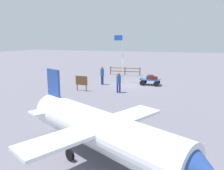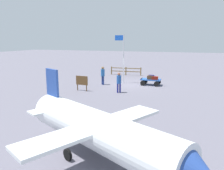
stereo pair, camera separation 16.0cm
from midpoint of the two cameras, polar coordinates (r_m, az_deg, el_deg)
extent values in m
plane|color=slate|center=(22.19, 5.43, 0.21)|extent=(120.00, 120.00, 0.00)
cube|color=#2556AD|center=(21.89, 9.40, 1.39)|extent=(1.87, 1.04, 0.10)
cube|color=#2556AD|center=(22.06, 7.15, 1.53)|extent=(0.09, 0.97, 0.10)
cylinder|color=black|center=(21.55, 7.43, 0.50)|extent=(0.49, 0.13, 0.49)
cylinder|color=black|center=(22.58, 7.99, 0.98)|extent=(0.49, 0.13, 0.49)
cylinder|color=black|center=(21.33, 10.84, 0.27)|extent=(0.49, 0.13, 0.49)
cylinder|color=black|center=(22.37, 11.25, 0.77)|extent=(0.49, 0.13, 0.49)
cube|color=#422E1E|center=(21.62, 9.27, 1.88)|extent=(0.55, 0.32, 0.35)
cube|color=maroon|center=(21.55, 10.43, 1.75)|extent=(0.62, 0.37, 0.30)
cube|color=navy|center=(21.87, 9.52, 2.03)|extent=(0.50, 0.41, 0.39)
cube|color=navy|center=(22.10, 9.97, 1.93)|extent=(0.59, 0.40, 0.25)
cylinder|color=navy|center=(18.54, 1.74, -0.75)|extent=(0.14, 0.14, 0.77)
cylinder|color=navy|center=(18.51, 1.13, -0.77)|extent=(0.14, 0.14, 0.77)
cylinder|color=#23529E|center=(18.39, 1.44, 1.41)|extent=(0.50, 0.50, 0.66)
sphere|color=#965C45|center=(18.31, 1.45, 2.80)|extent=(0.24, 0.24, 0.24)
cylinder|color=navy|center=(21.73, -2.54, 1.13)|extent=(0.14, 0.14, 0.83)
cylinder|color=navy|center=(21.89, -2.83, 1.20)|extent=(0.14, 0.14, 0.83)
cylinder|color=#235A9D|center=(21.69, -2.70, 3.11)|extent=(0.50, 0.50, 0.67)
sphere|color=olive|center=(21.62, -2.71, 4.33)|extent=(0.26, 0.26, 0.26)
cylinder|color=white|center=(8.19, -3.62, -11.28)|extent=(6.88, 4.30, 1.39)
cube|color=white|center=(8.14, -3.63, -10.38)|extent=(3.57, 5.78, 0.12)
cube|color=#28489A|center=(10.30, -14.97, 0.30)|extent=(0.85, 0.48, 1.30)
cube|color=white|center=(10.57, -14.65, -5.79)|extent=(1.59, 2.28, 0.08)
cylinder|color=black|center=(9.55, -2.40, -13.83)|extent=(0.44, 0.28, 0.44)
cylinder|color=black|center=(8.65, -11.14, -16.91)|extent=(0.44, 0.28, 0.44)
cylinder|color=silver|center=(22.42, 2.54, 6.56)|extent=(0.10, 0.10, 4.80)
cube|color=blue|center=(22.49, 1.41, 11.82)|extent=(0.84, 0.05, 0.49)
cylinder|color=#4C3319|center=(19.14, -6.77, -0.84)|extent=(0.08, 0.08, 0.51)
cylinder|color=#4C3319|center=(19.58, -9.01, -0.62)|extent=(0.08, 0.08, 0.51)
cube|color=brown|center=(19.23, -7.96, 1.13)|extent=(1.10, 0.11, 0.77)
cylinder|color=brown|center=(27.50, 6.88, 3.39)|extent=(0.12, 0.12, 0.99)
cylinder|color=brown|center=(27.82, 3.12, 3.55)|extent=(0.12, 0.12, 0.99)
cylinder|color=brown|center=(28.27, -0.54, 3.69)|extent=(0.12, 0.12, 0.99)
cube|color=brown|center=(27.78, 3.13, 4.26)|extent=(3.68, 0.37, 0.08)
cube|color=brown|center=(27.83, 3.12, 3.45)|extent=(3.68, 0.37, 0.08)
camera|label=1|loc=(0.08, -90.28, -0.06)|focal=36.20mm
camera|label=2|loc=(0.08, 89.72, 0.06)|focal=36.20mm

